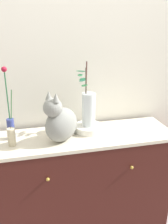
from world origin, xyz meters
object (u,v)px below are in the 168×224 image
at_px(bowl_porcelain, 89,128).
at_px(cat_sitting, 60,122).
at_px(candle_pillar, 12,137).
at_px(vase_glass_clear, 88,108).
at_px(sideboard, 84,182).
at_px(vase_slim_green, 10,122).

bearing_deg(bowl_porcelain, cat_sitting, -153.79).
bearing_deg(cat_sitting, candle_pillar, 178.34).
xyz_separation_m(bowl_porcelain, vase_glass_clear, (-0.00, 0.00, 0.16)).
height_order(sideboard, bowl_porcelain, bowl_porcelain).
distance_m(sideboard, cat_sitting, 0.60).
distance_m(sideboard, bowl_porcelain, 0.45).
xyz_separation_m(vase_glass_clear, candle_pillar, (-0.55, -0.10, -0.12)).
bearing_deg(candle_pillar, vase_slim_green, 93.50).
height_order(sideboard, vase_glass_clear, vase_glass_clear).
relative_size(cat_sitting, vase_slim_green, 0.75).
xyz_separation_m(sideboard, vase_slim_green, (-0.51, 0.06, 0.55)).
height_order(sideboard, vase_slim_green, vase_slim_green).
relative_size(cat_sitting, vase_glass_clear, 0.81).
relative_size(sideboard, vase_slim_green, 2.61).
xyz_separation_m(sideboard, cat_sitting, (-0.18, -0.06, 0.57)).
relative_size(cat_sitting, candle_pillar, 2.81).
bearing_deg(candle_pillar, bowl_porcelain, 10.50).
bearing_deg(sideboard, bowl_porcelain, 49.10).
bearing_deg(sideboard, cat_sitting, -162.61).
xyz_separation_m(vase_slim_green, bowl_porcelain, (0.56, -0.00, -0.11)).
height_order(bowl_porcelain, candle_pillar, candle_pillar).
bearing_deg(sideboard, vase_slim_green, 173.58).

